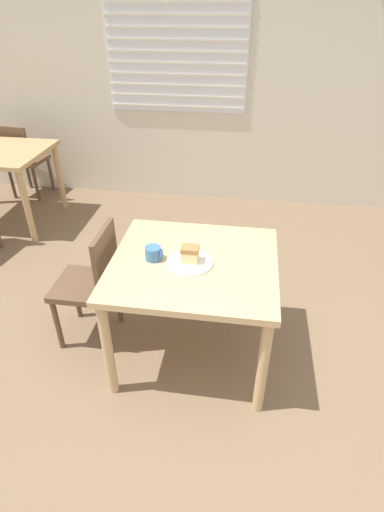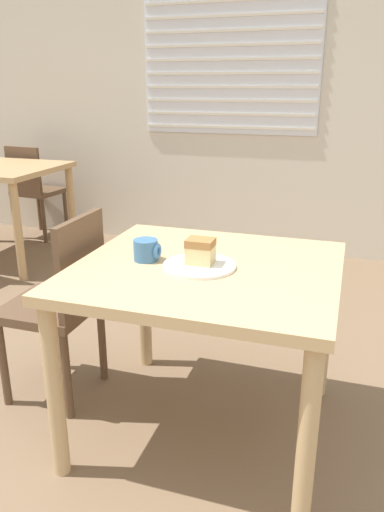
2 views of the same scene
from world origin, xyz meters
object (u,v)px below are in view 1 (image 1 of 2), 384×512
at_px(dining_table_near, 194,275).
at_px(cake_slice, 190,254).
at_px(chair_near_window, 92,281).
at_px(plate, 190,262).
at_px(coffee_mug, 154,253).
at_px(chair_far_opposite, 24,158).

xyz_separation_m(dining_table_near, cake_slice, (-0.02, -0.01, 0.16)).
relative_size(chair_near_window, plate, 3.15).
height_order(chair_near_window, coffee_mug, chair_near_window).
bearing_deg(plate, cake_slice, 93.80).
bearing_deg(coffee_mug, plate, -3.25).
height_order(dining_table_near, chair_far_opposite, chair_far_opposite).
bearing_deg(dining_table_near, plate, -127.36).
distance_m(dining_table_near, coffee_mug, 0.27).
distance_m(chair_near_window, coffee_mug, 0.53).
height_order(dining_table_near, coffee_mug, coffee_mug).
bearing_deg(chair_far_opposite, plate, 141.76).
height_order(chair_far_opposite, plate, chair_far_opposite).
height_order(dining_table_near, plate, plate).
bearing_deg(plate, coffee_mug, 176.75).
bearing_deg(cake_slice, plate, -86.20).
relative_size(plate, coffee_mug, 2.64).
height_order(chair_near_window, chair_far_opposite, same).
relative_size(dining_table_near, cake_slice, 9.75).
xyz_separation_m(chair_near_window, cake_slice, (0.64, -0.06, 0.31)).
bearing_deg(dining_table_near, coffee_mug, -176.70).
distance_m(chair_near_window, chair_far_opposite, 2.61).
bearing_deg(plate, chair_near_window, 173.51).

